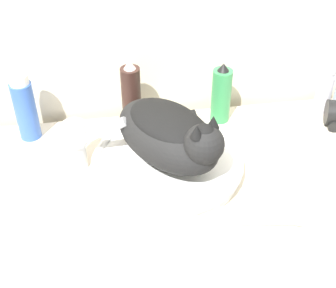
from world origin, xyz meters
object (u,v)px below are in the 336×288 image
at_px(faucet, 81,141).
at_px(cream_tube, 267,218).
at_px(shampoo_bottle_tall, 25,108).
at_px(hairspray_can_black, 131,98).
at_px(spray_bottle_trigger, 221,94).
at_px(deodorant_stick, 325,88).
at_px(cat, 170,133).

relative_size(faucet, cream_tube, 0.93).
height_order(shampoo_bottle_tall, cream_tube, shampoo_bottle_tall).
relative_size(faucet, shampoo_bottle_tall, 0.84).
relative_size(faucet, hairspray_can_black, 0.77).
height_order(spray_bottle_trigger, deodorant_stick, spray_bottle_trigger).
bearing_deg(shampoo_bottle_tall, spray_bottle_trigger, 0.00).
bearing_deg(cat, deodorant_stick, 80.28).
distance_m(shampoo_bottle_tall, cream_tube, 0.67).
xyz_separation_m(cat, deodorant_stick, (0.48, 0.21, -0.05)).
bearing_deg(cream_tube, deodorant_stick, 53.79).
relative_size(shampoo_bottle_tall, deodorant_stick, 1.28).
xyz_separation_m(hairspray_can_black, shampoo_bottle_tall, (-0.28, 0.00, -0.00)).
xyz_separation_m(spray_bottle_trigger, shampoo_bottle_tall, (-0.52, -0.00, 0.01)).
bearing_deg(hairspray_can_black, cat, -71.26).
bearing_deg(hairspray_can_black, deodorant_stick, 0.00).
relative_size(faucet, deodorant_stick, 1.07).
relative_size(hairspray_can_black, shampoo_bottle_tall, 1.09).
bearing_deg(spray_bottle_trigger, shampoo_bottle_tall, -180.00).
height_order(faucet, deodorant_stick, faucet).
height_order(faucet, shampoo_bottle_tall, shampoo_bottle_tall).
distance_m(faucet, cream_tube, 0.47).
height_order(cat, hairspray_can_black, cat).
xyz_separation_m(spray_bottle_trigger, cream_tube, (0.01, -0.40, -0.07)).
bearing_deg(faucet, spray_bottle_trigger, 36.34).
bearing_deg(faucet, hairspray_can_black, 62.75).
height_order(hairspray_can_black, cream_tube, hairspray_can_black).
bearing_deg(faucet, shampoo_bottle_tall, 148.19).
distance_m(cat, cream_tube, 0.29).
bearing_deg(cat, shampoo_bottle_tall, -154.72).
xyz_separation_m(faucet, hairspray_can_black, (0.14, 0.15, 0.02)).
relative_size(spray_bottle_trigger, cream_tube, 1.05).
bearing_deg(faucet, cat, -1.40).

